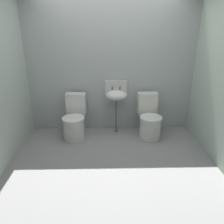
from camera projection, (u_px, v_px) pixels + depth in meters
The scene contains 5 objects.
ground_plane at pixel (112, 164), 3.35m from camera, with size 3.49×2.79×0.08m, color gray.
wall_back at pixel (111, 68), 4.05m from camera, with size 3.49×0.10×2.43m, color #A7AFAA.
toilet_left at pixel (75, 121), 3.99m from camera, with size 0.43×0.62×0.78m.
toilet_right at pixel (149, 120), 4.02m from camera, with size 0.43×0.62×0.78m.
sink at pixel (116, 95), 4.02m from camera, with size 0.42×0.35×0.99m.
Camera 1 is at (-0.07, -2.82, 1.93)m, focal length 34.88 mm.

